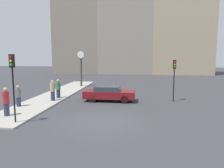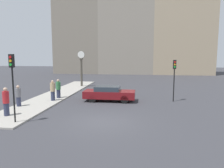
{
  "view_description": "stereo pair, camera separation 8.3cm",
  "coord_description": "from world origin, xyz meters",
  "px_view_note": "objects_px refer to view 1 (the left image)",
  "views": [
    {
      "loc": [
        2.18,
        -12.58,
        4.06
      ],
      "look_at": [
        -0.16,
        5.2,
        1.63
      ],
      "focal_mm": 35.0,
      "sensor_mm": 36.0,
      "label": 1
    },
    {
      "loc": [
        2.26,
        -12.56,
        4.06
      ],
      "look_at": [
        -0.16,
        5.2,
        1.63
      ],
      "focal_mm": 35.0,
      "sensor_mm": 36.0,
      "label": 2
    }
  ],
  "objects_px": {
    "sedan_car": "(109,93)",
    "traffic_light_far": "(174,72)",
    "pedestrian_tan_coat": "(53,91)",
    "pedestrian_grey_jacket": "(18,96)",
    "traffic_light_near": "(13,74)",
    "pedestrian_green_hoodie": "(58,89)",
    "pedestrian_red_top": "(6,102)",
    "street_clock": "(81,68)"
  },
  "relations": [
    {
      "from": "pedestrian_tan_coat",
      "to": "pedestrian_green_hoodie",
      "type": "distance_m",
      "value": 1.2
    },
    {
      "from": "traffic_light_near",
      "to": "pedestrian_red_top",
      "type": "distance_m",
      "value": 2.62
    },
    {
      "from": "pedestrian_tan_coat",
      "to": "pedestrian_green_hoodie",
      "type": "xyz_separation_m",
      "value": [
        0.04,
        1.2,
        -0.03
      ]
    },
    {
      "from": "sedan_car",
      "to": "pedestrian_tan_coat",
      "type": "relative_size",
      "value": 2.52
    },
    {
      "from": "traffic_light_far",
      "to": "street_clock",
      "type": "xyz_separation_m",
      "value": [
        -10.28,
        7.37,
        -0.17
      ]
    },
    {
      "from": "traffic_light_near",
      "to": "street_clock",
      "type": "relative_size",
      "value": 0.9
    },
    {
      "from": "sedan_car",
      "to": "traffic_light_far",
      "type": "relative_size",
      "value": 1.23
    },
    {
      "from": "pedestrian_green_hoodie",
      "to": "pedestrian_grey_jacket",
      "type": "height_order",
      "value": "pedestrian_green_hoodie"
    },
    {
      "from": "pedestrian_green_hoodie",
      "to": "traffic_light_far",
      "type": "bearing_deg",
      "value": 1.39
    },
    {
      "from": "sedan_car",
      "to": "pedestrian_red_top",
      "type": "xyz_separation_m",
      "value": [
        -5.88,
        -5.85,
        0.34
      ]
    },
    {
      "from": "traffic_light_near",
      "to": "street_clock",
      "type": "xyz_separation_m",
      "value": [
        -0.14,
        14.97,
        -0.53
      ]
    },
    {
      "from": "sedan_car",
      "to": "street_clock",
      "type": "bearing_deg",
      "value": 120.69
    },
    {
      "from": "sedan_car",
      "to": "traffic_light_near",
      "type": "relative_size",
      "value": 1.12
    },
    {
      "from": "pedestrian_tan_coat",
      "to": "pedestrian_green_hoodie",
      "type": "height_order",
      "value": "pedestrian_tan_coat"
    },
    {
      "from": "traffic_light_near",
      "to": "traffic_light_far",
      "type": "relative_size",
      "value": 1.1
    },
    {
      "from": "pedestrian_red_top",
      "to": "pedestrian_grey_jacket",
      "type": "bearing_deg",
      "value": 104.76
    },
    {
      "from": "pedestrian_green_hoodie",
      "to": "pedestrian_tan_coat",
      "type": "bearing_deg",
      "value": -91.74
    },
    {
      "from": "sedan_car",
      "to": "pedestrian_green_hoodie",
      "type": "height_order",
      "value": "pedestrian_green_hoodie"
    },
    {
      "from": "traffic_light_far",
      "to": "pedestrian_green_hoodie",
      "type": "distance_m",
      "value": 10.47
    },
    {
      "from": "traffic_light_far",
      "to": "pedestrian_grey_jacket",
      "type": "relative_size",
      "value": 2.22
    },
    {
      "from": "traffic_light_near",
      "to": "pedestrian_tan_coat",
      "type": "distance_m",
      "value": 6.46
    },
    {
      "from": "street_clock",
      "to": "pedestrian_grey_jacket",
      "type": "distance_m",
      "value": 11.46
    },
    {
      "from": "sedan_car",
      "to": "pedestrian_tan_coat",
      "type": "height_order",
      "value": "pedestrian_tan_coat"
    },
    {
      "from": "traffic_light_far",
      "to": "pedestrian_red_top",
      "type": "distance_m",
      "value": 13.22
    },
    {
      "from": "pedestrian_red_top",
      "to": "pedestrian_green_hoodie",
      "type": "bearing_deg",
      "value": 79.66
    },
    {
      "from": "pedestrian_grey_jacket",
      "to": "traffic_light_far",
      "type": "bearing_deg",
      "value": 17.57
    },
    {
      "from": "pedestrian_tan_coat",
      "to": "pedestrian_grey_jacket",
      "type": "relative_size",
      "value": 1.09
    },
    {
      "from": "pedestrian_tan_coat",
      "to": "pedestrian_grey_jacket",
      "type": "distance_m",
      "value": 2.97
    },
    {
      "from": "pedestrian_red_top",
      "to": "pedestrian_grey_jacket",
      "type": "relative_size",
      "value": 1.15
    },
    {
      "from": "traffic_light_far",
      "to": "pedestrian_green_hoodie",
      "type": "bearing_deg",
      "value": -178.61
    },
    {
      "from": "street_clock",
      "to": "traffic_light_near",
      "type": "bearing_deg",
      "value": -89.46
    },
    {
      "from": "sedan_car",
      "to": "street_clock",
      "type": "height_order",
      "value": "street_clock"
    },
    {
      "from": "traffic_light_near",
      "to": "pedestrian_grey_jacket",
      "type": "height_order",
      "value": "traffic_light_near"
    },
    {
      "from": "sedan_car",
      "to": "traffic_light_near",
      "type": "xyz_separation_m",
      "value": [
        -4.56,
        -7.05,
        2.25
      ]
    },
    {
      "from": "sedan_car",
      "to": "traffic_light_far",
      "type": "height_order",
      "value": "traffic_light_far"
    },
    {
      "from": "street_clock",
      "to": "pedestrian_grey_jacket",
      "type": "height_order",
      "value": "street_clock"
    },
    {
      "from": "sedan_car",
      "to": "pedestrian_grey_jacket",
      "type": "bearing_deg",
      "value": -153.33
    },
    {
      "from": "traffic_light_far",
      "to": "pedestrian_red_top",
      "type": "xyz_separation_m",
      "value": [
        -11.46,
        -6.4,
        -1.56
      ]
    },
    {
      "from": "traffic_light_near",
      "to": "pedestrian_tan_coat",
      "type": "height_order",
      "value": "traffic_light_near"
    },
    {
      "from": "traffic_light_far",
      "to": "pedestrian_grey_jacket",
      "type": "xyz_separation_m",
      "value": [
        -12.13,
        -3.84,
        -1.68
      ]
    },
    {
      "from": "traffic_light_near",
      "to": "traffic_light_far",
      "type": "bearing_deg",
      "value": 36.87
    },
    {
      "from": "street_clock",
      "to": "pedestrian_grey_jacket",
      "type": "relative_size",
      "value": 2.73
    }
  ]
}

